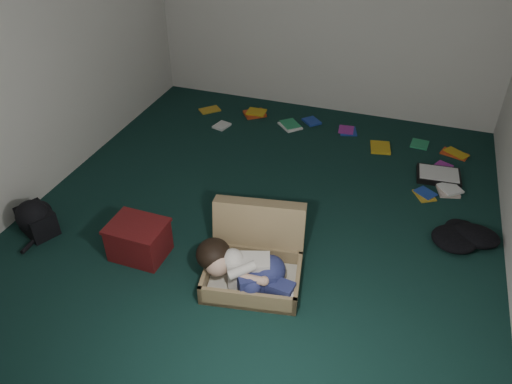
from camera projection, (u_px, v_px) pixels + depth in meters
The scene contains 10 objects.
floor at pixel (262, 215), 4.40m from camera, with size 4.50×4.50×0.00m, color #0F2B26.
wall_front at pixel (78, 292), 1.91m from camera, with size 4.50×4.50×0.00m, color silver.
wall_left at pixel (36, 45), 4.17m from camera, with size 4.50×4.50×0.00m, color silver.
suitcase at pixel (255, 257), 3.74m from camera, with size 0.81×0.79×0.51m.
person at pixel (245, 268), 3.58m from camera, with size 0.78×0.38×0.32m.
maroon_bin at pixel (139, 240), 3.90m from camera, with size 0.44×0.35×0.30m.
backpack at pixel (37, 220), 4.15m from camera, with size 0.40×0.32×0.24m, color black, non-canonical shape.
clothing_pile at pixel (467, 234), 4.08m from camera, with size 0.44×0.36×0.14m, color black, non-canonical shape.
paper_tray at pixel (439, 175), 4.86m from camera, with size 0.43×0.34×0.06m.
book_scatter at pixel (344, 142), 5.43m from camera, with size 3.08×1.36×0.02m.
Camera 1 is at (1.08, -3.29, 2.73)m, focal length 35.00 mm.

